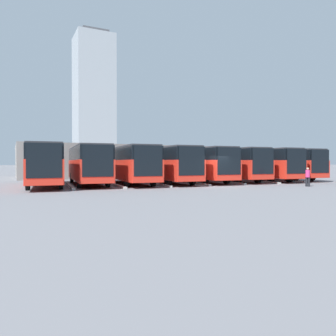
{
  "coord_description": "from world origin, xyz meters",
  "views": [
    {
      "loc": [
        15.25,
        22.69,
        1.95
      ],
      "look_at": [
        1.49,
        -6.03,
        1.44
      ],
      "focal_mm": 35.0,
      "sensor_mm": 36.0,
      "label": 1
    }
  ],
  "objects_px": {
    "bus_2": "(228,163)",
    "pedestrian": "(308,176)",
    "bus_1": "(257,163)",
    "bus_5": "(129,164)",
    "bus_4": "(166,164)",
    "bus_6": "(88,164)",
    "bus_0": "(279,163)",
    "bus_3": "(198,163)",
    "bus_7": "(45,164)"
  },
  "relations": [
    {
      "from": "bus_2",
      "to": "bus_5",
      "type": "height_order",
      "value": "same"
    },
    {
      "from": "bus_3",
      "to": "bus_0",
      "type": "bearing_deg",
      "value": -174.88
    },
    {
      "from": "bus_1",
      "to": "bus_5",
      "type": "bearing_deg",
      "value": 3.0
    },
    {
      "from": "bus_0",
      "to": "bus_6",
      "type": "xyz_separation_m",
      "value": [
        21.91,
        -0.68,
        0.0
      ]
    },
    {
      "from": "bus_1",
      "to": "pedestrian",
      "type": "height_order",
      "value": "bus_1"
    },
    {
      "from": "bus_4",
      "to": "bus_5",
      "type": "height_order",
      "value": "same"
    },
    {
      "from": "bus_3",
      "to": "bus_5",
      "type": "height_order",
      "value": "same"
    },
    {
      "from": "bus_2",
      "to": "bus_3",
      "type": "relative_size",
      "value": 1.0
    },
    {
      "from": "bus_1",
      "to": "bus_6",
      "type": "distance_m",
      "value": 18.29
    },
    {
      "from": "bus_0",
      "to": "bus_7",
      "type": "bearing_deg",
      "value": 4.64
    },
    {
      "from": "bus_3",
      "to": "bus_6",
      "type": "distance_m",
      "value": 10.98
    },
    {
      "from": "bus_6",
      "to": "pedestrian",
      "type": "height_order",
      "value": "bus_6"
    },
    {
      "from": "bus_3",
      "to": "bus_4",
      "type": "xyz_separation_m",
      "value": [
        3.65,
        0.04,
        0.0
      ]
    },
    {
      "from": "bus_2",
      "to": "pedestrian",
      "type": "distance_m",
      "value": 9.45
    },
    {
      "from": "bus_2",
      "to": "bus_3",
      "type": "xyz_separation_m",
      "value": [
        3.65,
        -0.02,
        0.0
      ]
    },
    {
      "from": "bus_1",
      "to": "bus_5",
      "type": "xyz_separation_m",
      "value": [
        14.61,
        -0.54,
        0.0
      ]
    },
    {
      "from": "bus_1",
      "to": "bus_2",
      "type": "height_order",
      "value": "same"
    },
    {
      "from": "bus_6",
      "to": "bus_1",
      "type": "bearing_deg",
      "value": -178.41
    },
    {
      "from": "bus_0",
      "to": "pedestrian",
      "type": "xyz_separation_m",
      "value": [
        6.06,
        9.34,
        -1.04
      ]
    },
    {
      "from": "bus_2",
      "to": "bus_5",
      "type": "xyz_separation_m",
      "value": [
        10.95,
        -0.12,
        0.0
      ]
    },
    {
      "from": "bus_1",
      "to": "bus_4",
      "type": "bearing_deg",
      "value": 3.03
    },
    {
      "from": "bus_2",
      "to": "pedestrian",
      "type": "relative_size",
      "value": 7.89
    },
    {
      "from": "bus_6",
      "to": "bus_7",
      "type": "height_order",
      "value": "same"
    },
    {
      "from": "bus_4",
      "to": "bus_6",
      "type": "bearing_deg",
      "value": -0.57
    },
    {
      "from": "bus_2",
      "to": "bus_3",
      "type": "distance_m",
      "value": 3.65
    },
    {
      "from": "bus_4",
      "to": "bus_6",
      "type": "height_order",
      "value": "same"
    },
    {
      "from": "bus_6",
      "to": "pedestrian",
      "type": "distance_m",
      "value": 18.78
    },
    {
      "from": "bus_2",
      "to": "bus_6",
      "type": "xyz_separation_m",
      "value": [
        14.61,
        -0.71,
        0.0
      ]
    },
    {
      "from": "bus_0",
      "to": "bus_7",
      "type": "distance_m",
      "value": 25.56
    },
    {
      "from": "bus_1",
      "to": "bus_7",
      "type": "distance_m",
      "value": 21.92
    },
    {
      "from": "bus_3",
      "to": "bus_4",
      "type": "height_order",
      "value": "same"
    },
    {
      "from": "bus_1",
      "to": "pedestrian",
      "type": "bearing_deg",
      "value": 79.96
    },
    {
      "from": "bus_2",
      "to": "bus_6",
      "type": "distance_m",
      "value": 14.62
    },
    {
      "from": "bus_5",
      "to": "pedestrian",
      "type": "bearing_deg",
      "value": 147.39
    },
    {
      "from": "bus_2",
      "to": "bus_7",
      "type": "relative_size",
      "value": 1.0
    },
    {
      "from": "bus_2",
      "to": "bus_7",
      "type": "bearing_deg",
      "value": 4.38
    },
    {
      "from": "bus_0",
      "to": "bus_1",
      "type": "relative_size",
      "value": 1.0
    },
    {
      "from": "bus_2",
      "to": "pedestrian",
      "type": "height_order",
      "value": "bus_2"
    },
    {
      "from": "pedestrian",
      "to": "bus_3",
      "type": "bearing_deg",
      "value": -4.55
    },
    {
      "from": "bus_2",
      "to": "bus_4",
      "type": "height_order",
      "value": "same"
    },
    {
      "from": "bus_1",
      "to": "bus_2",
      "type": "distance_m",
      "value": 3.67
    },
    {
      "from": "bus_0",
      "to": "bus_3",
      "type": "distance_m",
      "value": 10.95
    },
    {
      "from": "pedestrian",
      "to": "bus_2",
      "type": "bearing_deg",
      "value": -24.62
    },
    {
      "from": "bus_1",
      "to": "bus_4",
      "type": "distance_m",
      "value": 10.96
    },
    {
      "from": "bus_0",
      "to": "bus_2",
      "type": "xyz_separation_m",
      "value": [
        7.3,
        0.03,
        0.0
      ]
    },
    {
      "from": "bus_5",
      "to": "bus_7",
      "type": "height_order",
      "value": "same"
    },
    {
      "from": "bus_4",
      "to": "pedestrian",
      "type": "height_order",
      "value": "bus_4"
    },
    {
      "from": "bus_3",
      "to": "bus_6",
      "type": "height_order",
      "value": "same"
    },
    {
      "from": "bus_5",
      "to": "pedestrian",
      "type": "height_order",
      "value": "bus_5"
    },
    {
      "from": "bus_7",
      "to": "bus_2",
      "type": "bearing_deg",
      "value": -175.62
    }
  ]
}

